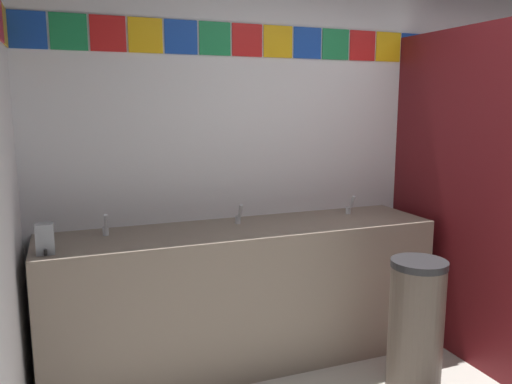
% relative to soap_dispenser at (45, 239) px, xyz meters
% --- Properties ---
extents(wall_back, '(4.34, 0.09, 2.72)m').
position_rel_soap_dispenser_xyz_m(wall_back, '(2.03, 0.50, 0.40)').
color(wall_back, silver).
rests_on(wall_back, ground_plane).
extents(vanity_counter, '(2.46, 0.58, 0.89)m').
position_rel_soap_dispenser_xyz_m(vanity_counter, '(1.14, 0.17, -0.51)').
color(vanity_counter, gray).
rests_on(vanity_counter, ground_plane).
extents(faucet_left, '(0.04, 0.10, 0.14)m').
position_rel_soap_dispenser_xyz_m(faucet_left, '(0.32, 0.26, -0.03)').
color(faucet_left, silver).
rests_on(faucet_left, vanity_counter).
extents(faucet_center, '(0.04, 0.10, 0.14)m').
position_rel_soap_dispenser_xyz_m(faucet_center, '(1.14, 0.26, -0.03)').
color(faucet_center, silver).
rests_on(faucet_center, vanity_counter).
extents(faucet_right, '(0.04, 0.10, 0.14)m').
position_rel_soap_dispenser_xyz_m(faucet_right, '(1.96, 0.26, -0.03)').
color(faucet_right, silver).
rests_on(faucet_right, vanity_counter).
extents(soap_dispenser, '(0.09, 0.09, 0.16)m').
position_rel_soap_dispenser_xyz_m(soap_dispenser, '(0.00, 0.00, 0.00)').
color(soap_dispenser, gray).
rests_on(soap_dispenser, vanity_counter).
extents(toilet, '(0.39, 0.49, 0.74)m').
position_rel_soap_dispenser_xyz_m(toilet, '(3.07, -0.01, -0.66)').
color(toilet, white).
rests_on(toilet, ground_plane).
extents(trash_bin, '(0.31, 0.31, 0.79)m').
position_rel_soap_dispenser_xyz_m(trash_bin, '(1.94, -0.52, -0.57)').
color(trash_bin, brown).
rests_on(trash_bin, ground_plane).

